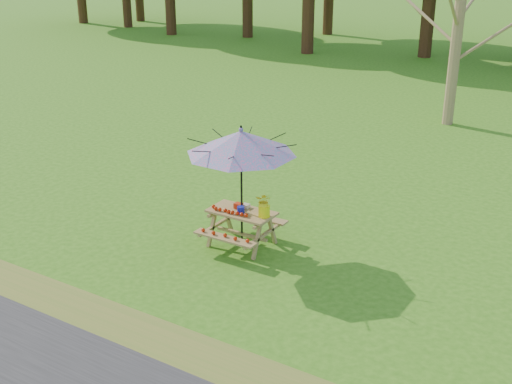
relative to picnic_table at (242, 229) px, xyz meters
The scene contains 6 objects.
ground 4.14m from the picnic_table, behind, with size 120.00×120.00×0.00m, color #326D14.
picnic_table is the anchor object (origin of this frame).
patio_umbrella 1.62m from the picnic_table, 84.81° to the left, with size 2.50×2.50×2.25m.
produce_bins 0.40m from the picnic_table, 134.82° to the left, with size 0.30×0.40×0.13m.
tomatoes_row 0.44m from the picnic_table, 130.20° to the right, with size 0.77×0.13×0.07m, color red, non-canonical shape.
flower_bucket 0.74m from the picnic_table, ahead, with size 0.33×0.30×0.44m.
Camera 1 is at (9.84, -8.33, 5.17)m, focal length 45.00 mm.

